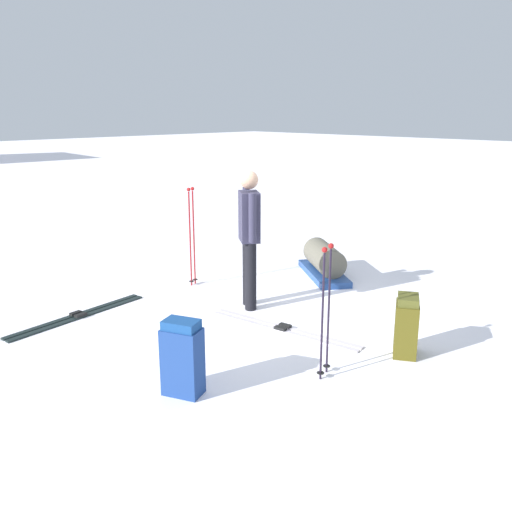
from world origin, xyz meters
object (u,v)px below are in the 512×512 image
(skier_standing, at_px, (249,232))
(ski_pair_far, at_px, (78,316))
(backpack_bright, at_px, (406,326))
(backpack_large_dark, at_px, (182,358))
(gear_sled, at_px, (324,262))
(ski_pair_near, at_px, (283,329))
(ski_poles_planted_near, at_px, (326,305))
(ski_poles_planted_far, at_px, (192,232))

(skier_standing, distance_m, ski_pair_far, 2.28)
(backpack_bright, bearing_deg, ski_pair_far, 118.96)
(backpack_large_dark, bearing_deg, backpack_bright, -25.00)
(gear_sled, bearing_deg, ski_pair_far, 162.43)
(backpack_bright, bearing_deg, ski_pair_near, 107.13)
(backpack_large_dark, height_order, backpack_bright, backpack_large_dark)
(ski_poles_planted_near, relative_size, ski_poles_planted_far, 0.91)
(skier_standing, bearing_deg, backpack_bright, -86.24)
(ski_poles_planted_far, relative_size, gear_sled, 1.06)
(ski_pair_near, bearing_deg, ski_pair_far, 125.45)
(ski_pair_far, distance_m, ski_poles_planted_far, 1.91)
(skier_standing, height_order, ski_poles_planted_far, skier_standing)
(ski_pair_far, xyz_separation_m, backpack_bright, (1.82, -3.30, 0.29))
(ski_poles_planted_near, bearing_deg, backpack_bright, -17.76)
(backpack_large_dark, distance_m, ski_poles_planted_near, 1.35)
(ski_pair_far, height_order, backpack_bright, backpack_bright)
(ski_pair_near, height_order, backpack_bright, backpack_bright)
(ski_pair_far, bearing_deg, backpack_bright, -61.04)
(backpack_large_dark, bearing_deg, ski_pair_near, 11.36)
(backpack_large_dark, distance_m, ski_poles_planted_far, 3.10)
(backpack_large_dark, bearing_deg, skier_standing, 30.47)
(ski_pair_far, bearing_deg, gear_sled, -17.57)
(ski_pair_near, bearing_deg, ski_poles_planted_far, 80.57)
(skier_standing, bearing_deg, ski_poles_planted_far, 86.65)
(ski_pair_near, height_order, ski_poles_planted_far, ski_poles_planted_far)
(backpack_bright, bearing_deg, skier_standing, 93.76)
(skier_standing, bearing_deg, gear_sled, 4.68)
(skier_standing, xyz_separation_m, backpack_bright, (0.14, -2.09, -0.65))
(skier_standing, bearing_deg, backpack_large_dark, -149.53)
(ski_pair_near, height_order, gear_sled, gear_sled)
(ski_poles_planted_far, bearing_deg, ski_pair_near, -99.43)
(backpack_bright, distance_m, ski_poles_planted_far, 3.33)
(ski_pair_near, relative_size, gear_sled, 1.46)
(skier_standing, bearing_deg, ski_poles_planted_near, -114.04)
(ski_pair_near, distance_m, backpack_bright, 1.39)
(backpack_large_dark, height_order, ski_poles_planted_near, ski_poles_planted_near)
(ski_pair_far, relative_size, ski_poles_planted_near, 1.46)
(ski_poles_planted_far, bearing_deg, gear_sled, -33.45)
(ski_pair_far, relative_size, gear_sled, 1.41)
(ski_pair_near, relative_size, backpack_bright, 3.06)
(skier_standing, relative_size, ski_poles_planted_near, 1.36)
(gear_sled, bearing_deg, skier_standing, -175.32)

